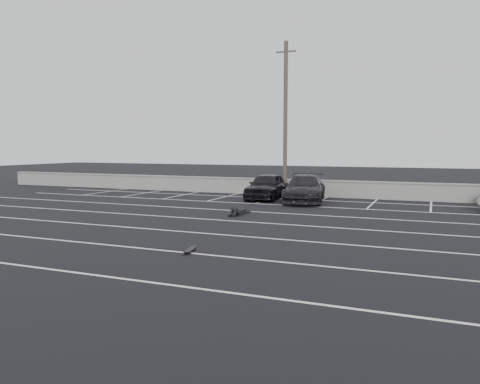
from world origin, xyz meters
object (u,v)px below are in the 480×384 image
at_px(car_left, 267,186).
at_px(utility_pole, 285,119).
at_px(person, 240,209).
at_px(car_right, 305,188).
at_px(skateboard, 190,250).

bearing_deg(car_left, utility_pole, 66.03).
height_order(car_left, person, car_left).
bearing_deg(utility_pole, car_right, -49.93).
bearing_deg(car_right, skateboard, -99.19).
height_order(utility_pole, person, utility_pole).
xyz_separation_m(person, skateboard, (1.67, -7.93, -0.15)).
bearing_deg(skateboard, person, 91.24).
height_order(car_right, person, car_right).
distance_m(car_right, skateboard, 13.88).
bearing_deg(skateboard, car_left, 89.71).
relative_size(car_right, utility_pole, 0.55).
distance_m(car_left, skateboard, 14.66).
distance_m(car_right, person, 6.15).
distance_m(person, skateboard, 8.11).
bearing_deg(car_left, car_right, -16.07).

